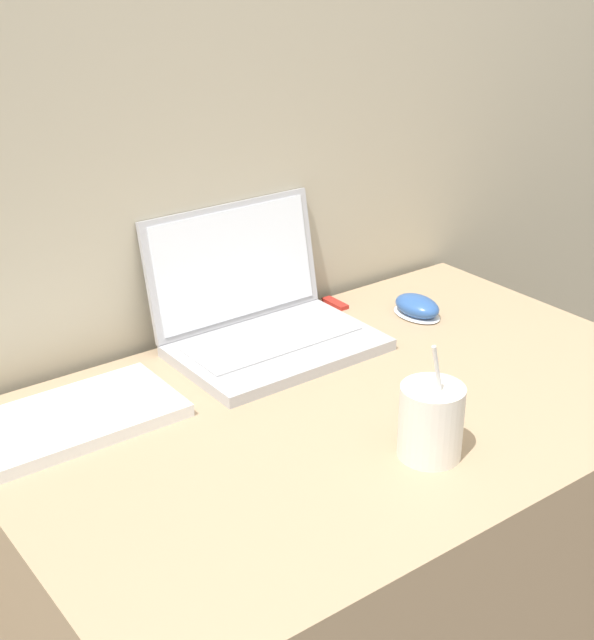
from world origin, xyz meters
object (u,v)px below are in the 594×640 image
usb_stick (335,303)px  computer_mouse (417,307)px  laptop (262,317)px  drink_cup (431,420)px  external_keyboard (52,426)px

usb_stick → computer_mouse: bearing=-54.6°
laptop → usb_stick: size_ratio=5.76×
drink_cup → external_keyboard: bearing=136.8°
computer_mouse → drink_cup: bearing=-131.8°
laptop → computer_mouse: size_ratio=3.35×
drink_cup → usb_stick: size_ratio=3.02×
drink_cup → computer_mouse: drink_cup is taller
laptop → external_keyboard: bearing=-171.9°
computer_mouse → external_keyboard: 0.72m
usb_stick → drink_cup: bearing=-114.9°
drink_cup → laptop: bearing=87.8°
usb_stick → laptop: bearing=-165.5°
drink_cup → usb_stick: drink_cup is taller
drink_cup → usb_stick: (0.23, 0.49, -0.05)m
laptop → external_keyboard: 0.42m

